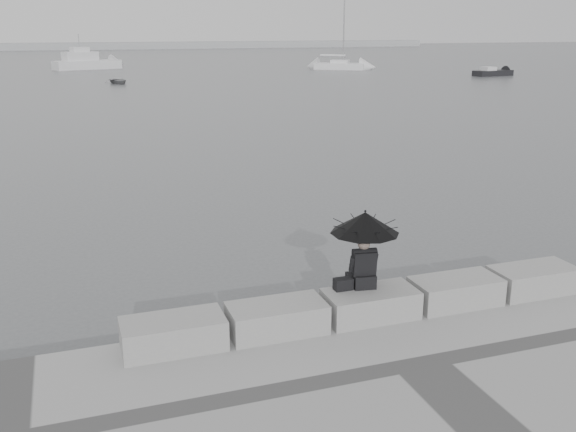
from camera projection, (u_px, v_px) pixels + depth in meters
name	position (u px, v px, depth m)	size (l,w,h in m)	color
ground	(358.00, 332.00, 11.68)	(360.00, 360.00, 0.00)	#4D5053
stone_block_far_left	(173.00, 334.00, 9.99)	(1.60, 0.80, 0.50)	gray
stone_block_left	(277.00, 318.00, 10.52)	(1.60, 0.80, 0.50)	gray
stone_block_centre	(370.00, 304.00, 11.06)	(1.60, 0.80, 0.50)	gray
stone_block_right	(455.00, 291.00, 11.59)	(1.60, 0.80, 0.50)	gray
stone_block_far_right	(533.00, 280.00, 12.12)	(1.60, 0.80, 0.50)	gray
seated_person	(365.00, 232.00, 10.87)	(1.19, 1.19, 1.39)	black
bag	(343.00, 284.00, 11.01)	(0.32, 0.18, 0.21)	black
distant_landmass	(43.00, 46.00, 148.84)	(180.00, 8.00, 2.80)	#939598
sailboat_right	(340.00, 65.00, 82.40)	(6.65, 5.63, 12.90)	silver
motor_cruiser	(87.00, 62.00, 82.80)	(8.76, 5.28, 4.50)	silver
small_motorboat	(493.00, 73.00, 71.92)	(4.94, 2.28, 1.10)	black
dinghy	(118.00, 81.00, 62.11)	(2.91, 1.23, 0.49)	gray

